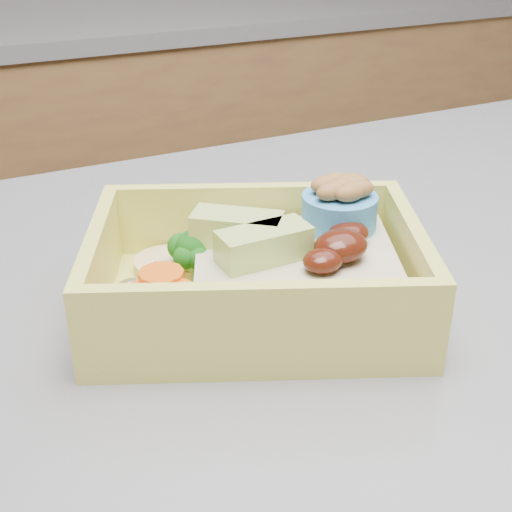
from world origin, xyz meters
name	(u,v)px	position (x,y,z in m)	size (l,w,h in m)	color
bento_box	(266,273)	(0.02, 0.02, 0.95)	(0.24, 0.21, 0.07)	#D1CD56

